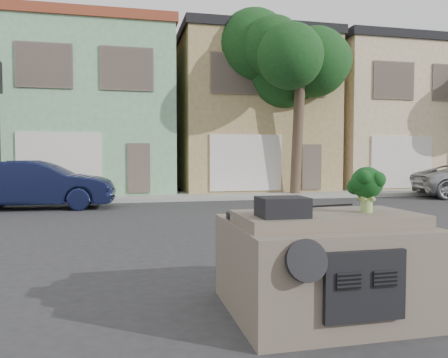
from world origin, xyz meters
name	(u,v)px	position (x,y,z in m)	size (l,w,h in m)	color
ground_plane	(246,253)	(0.00, 0.00, 0.00)	(120.00, 120.00, 0.00)	#303033
sidewalk	(177,196)	(0.00, 10.50, 0.07)	(40.00, 3.00, 0.15)	gray
townhouse_mint	(94,113)	(-3.50, 14.50, 3.77)	(7.20, 8.20, 7.55)	#7AAE80
townhouse_tan	(244,117)	(4.00, 14.50, 3.77)	(7.20, 8.20, 7.55)	tan
townhouse_beige	(374,119)	(11.50, 14.50, 3.77)	(7.20, 8.20, 7.55)	#CEB58C
navy_sedan	(39,209)	(-4.86, 7.82, 0.00)	(1.68, 4.81, 1.58)	#101533
tree_near	(298,96)	(5.00, 9.80, 4.25)	(4.40, 4.00, 8.50)	#163E17
car_dashboard	(320,261)	(0.00, -3.00, 0.56)	(2.00, 1.80, 1.12)	#64594B
instrument_hump	(282,207)	(-0.58, -3.35, 1.22)	(0.48, 0.38, 0.20)	black
wiper_arm	(328,206)	(0.28, -2.62, 1.13)	(0.70, 0.03, 0.02)	black
broccoli	(367,189)	(0.43, -3.21, 1.37)	(0.41, 0.41, 0.50)	black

